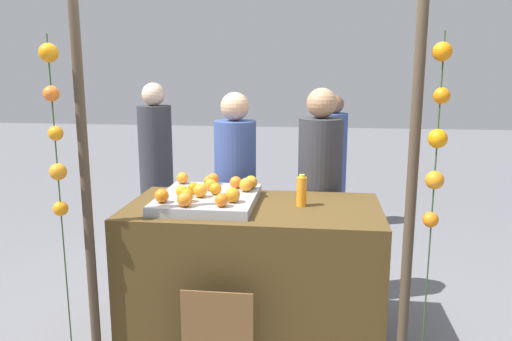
% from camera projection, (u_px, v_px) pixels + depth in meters
% --- Properties ---
extents(ground_plane, '(24.00, 24.00, 0.00)m').
position_uv_depth(ground_plane, '(253.00, 334.00, 3.44)').
color(ground_plane, slate).
extents(stall_counter, '(1.63, 0.85, 0.90)m').
position_uv_depth(stall_counter, '(253.00, 272.00, 3.35)').
color(stall_counter, '#4C3819').
rests_on(stall_counter, ground_plane).
extents(orange_tray, '(0.62, 0.71, 0.06)m').
position_uv_depth(orange_tray, '(208.00, 199.00, 3.30)').
color(orange_tray, '#9EA0A5').
rests_on(orange_tray, stall_counter).
extents(orange_0, '(0.08, 0.08, 0.08)m').
position_uv_depth(orange_0, '(211.00, 185.00, 3.40)').
color(orange_0, orange).
rests_on(orange_0, orange_tray).
extents(orange_1, '(0.09, 0.09, 0.09)m').
position_uv_depth(orange_1, '(251.00, 182.00, 3.45)').
color(orange_1, orange).
rests_on(orange_1, orange_tray).
extents(orange_2, '(0.08, 0.08, 0.08)m').
position_uv_depth(orange_2, '(213.00, 179.00, 3.57)').
color(orange_2, orange).
rests_on(orange_2, orange_tray).
extents(orange_3, '(0.08, 0.08, 0.08)m').
position_uv_depth(orange_3, '(182.00, 192.00, 3.21)').
color(orange_3, orange).
rests_on(orange_3, orange_tray).
extents(orange_4, '(0.09, 0.09, 0.09)m').
position_uv_depth(orange_4, '(233.00, 195.00, 3.10)').
color(orange_4, orange).
rests_on(orange_4, orange_tray).
extents(orange_5, '(0.07, 0.07, 0.07)m').
position_uv_depth(orange_5, '(209.00, 181.00, 3.51)').
color(orange_5, orange).
rests_on(orange_5, orange_tray).
extents(orange_6, '(0.09, 0.09, 0.09)m').
position_uv_depth(orange_6, '(246.00, 185.00, 3.37)').
color(orange_6, orange).
rests_on(orange_6, orange_tray).
extents(orange_7, '(0.09, 0.09, 0.09)m').
position_uv_depth(orange_7, '(162.00, 196.00, 3.09)').
color(orange_7, orange).
rests_on(orange_7, orange_tray).
extents(orange_8, '(0.08, 0.08, 0.08)m').
position_uv_depth(orange_8, '(215.00, 189.00, 3.29)').
color(orange_8, orange).
rests_on(orange_8, orange_tray).
extents(orange_9, '(0.08, 0.08, 0.08)m').
position_uv_depth(orange_9, '(187.00, 195.00, 3.11)').
color(orange_9, orange).
rests_on(orange_9, orange_tray).
extents(orange_10, '(0.09, 0.09, 0.09)m').
position_uv_depth(orange_10, '(200.00, 190.00, 3.22)').
color(orange_10, orange).
rests_on(orange_10, orange_tray).
extents(orange_11, '(0.08, 0.08, 0.08)m').
position_uv_depth(orange_11, '(236.00, 182.00, 3.46)').
color(orange_11, orange).
rests_on(orange_11, orange_tray).
extents(orange_12, '(0.08, 0.08, 0.08)m').
position_uv_depth(orange_12, '(222.00, 200.00, 3.00)').
color(orange_12, orange).
rests_on(orange_12, orange_tray).
extents(orange_13, '(0.09, 0.09, 0.09)m').
position_uv_depth(orange_13, '(185.00, 199.00, 3.00)').
color(orange_13, orange).
rests_on(orange_13, orange_tray).
extents(orange_14, '(0.08, 0.08, 0.08)m').
position_uv_depth(orange_14, '(182.00, 178.00, 3.60)').
color(orange_14, orange).
rests_on(orange_14, orange_tray).
extents(orange_15, '(0.07, 0.07, 0.07)m').
position_uv_depth(orange_15, '(193.00, 188.00, 3.32)').
color(orange_15, orange).
rests_on(orange_15, orange_tray).
extents(juice_bottle, '(0.06, 0.06, 0.21)m').
position_uv_depth(juice_bottle, '(302.00, 191.00, 3.23)').
color(juice_bottle, orange).
rests_on(juice_bottle, stall_counter).
extents(chalkboard_sign, '(0.41, 0.03, 0.58)m').
position_uv_depth(chalkboard_sign, '(218.00, 339.00, 2.85)').
color(chalkboard_sign, brown).
rests_on(chalkboard_sign, ground_plane).
extents(vendor_left, '(0.32, 0.32, 1.59)m').
position_uv_depth(vendor_left, '(236.00, 202.00, 3.95)').
color(vendor_left, '#384C8C').
rests_on(vendor_left, ground_plane).
extents(vendor_right, '(0.33, 0.33, 1.63)m').
position_uv_depth(vendor_right, '(319.00, 205.00, 3.82)').
color(vendor_right, '#333338').
rests_on(vendor_right, ground_plane).
extents(crowd_person_0, '(0.33, 0.33, 1.63)m').
position_uv_depth(crowd_person_0, '(156.00, 172.00, 5.00)').
color(crowd_person_0, '#333338').
rests_on(crowd_person_0, ground_plane).
extents(crowd_person_1, '(0.30, 0.30, 1.48)m').
position_uv_depth(crowd_person_1, '(333.00, 166.00, 5.67)').
color(crowd_person_1, '#384C8C').
rests_on(crowd_person_1, ground_plane).
extents(canopy_post_left, '(0.06, 0.06, 2.14)m').
position_uv_depth(canopy_post_left, '(86.00, 194.00, 2.88)').
color(canopy_post_left, '#473828').
rests_on(canopy_post_left, ground_plane).
extents(canopy_post_right, '(0.06, 0.06, 2.14)m').
position_uv_depth(canopy_post_right, '(411.00, 205.00, 2.66)').
color(canopy_post_right, '#473828').
rests_on(canopy_post_right, ground_plane).
extents(garland_strand_left, '(0.10, 0.10, 1.95)m').
position_uv_depth(garland_strand_left, '(55.00, 129.00, 2.77)').
color(garland_strand_left, '#2D4C23').
rests_on(garland_strand_left, ground_plane).
extents(garland_strand_right, '(0.10, 0.10, 1.95)m').
position_uv_depth(garland_strand_right, '(437.00, 138.00, 2.57)').
color(garland_strand_right, '#2D4C23').
rests_on(garland_strand_right, ground_plane).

